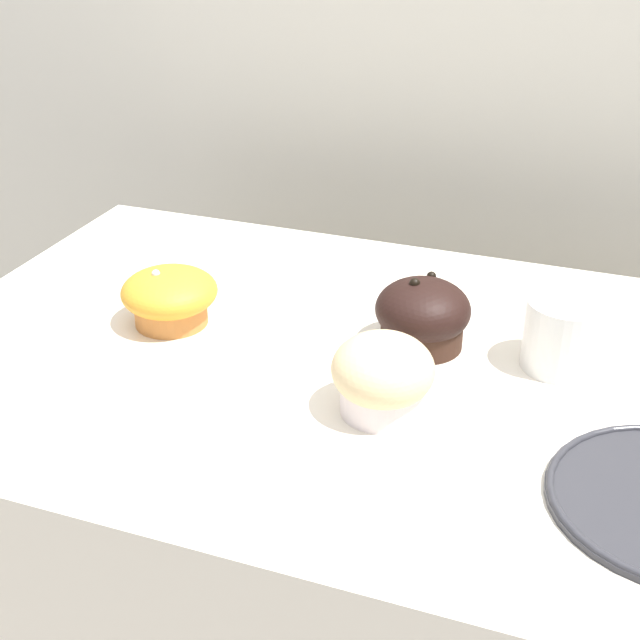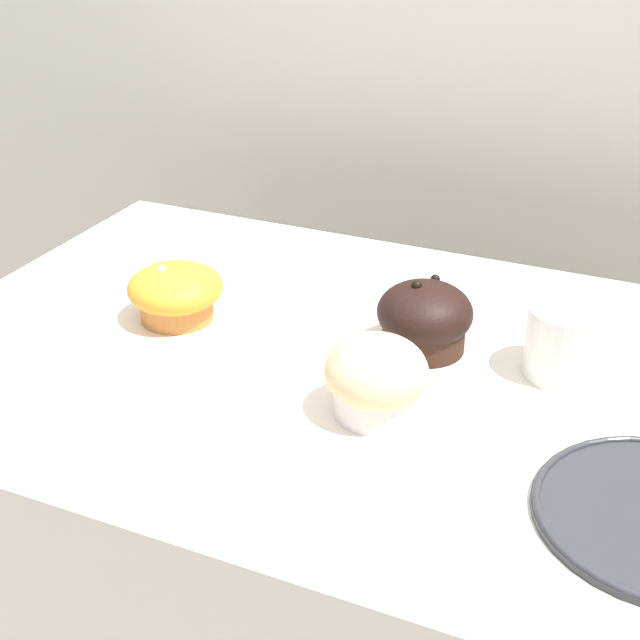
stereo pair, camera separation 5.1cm
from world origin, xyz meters
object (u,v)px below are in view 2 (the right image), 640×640
object	(u,v)px
muffin_front_center	(176,292)
muffin_back_left	(376,378)
muffin_back_right	(424,318)
coffee_cup	(568,339)

from	to	relation	value
muffin_front_center	muffin_back_left	size ratio (longest dim) A/B	1.10
muffin_front_center	muffin_back_right	distance (m)	0.29
muffin_front_center	muffin_back_right	world-z (taller)	muffin_back_right
muffin_front_center	muffin_back_left	bearing A→B (deg)	-18.17
muffin_front_center	muffin_back_left	distance (m)	0.29
muffin_back_right	muffin_back_left	bearing A→B (deg)	-91.36
muffin_back_left	muffin_back_right	bearing A→B (deg)	88.64
muffin_back_left	coffee_cup	size ratio (longest dim) A/B	0.77
muffin_front_center	muffin_back_right	xyz separation A→B (m)	(0.28, 0.05, 0.00)
muffin_back_right	muffin_front_center	bearing A→B (deg)	-170.31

